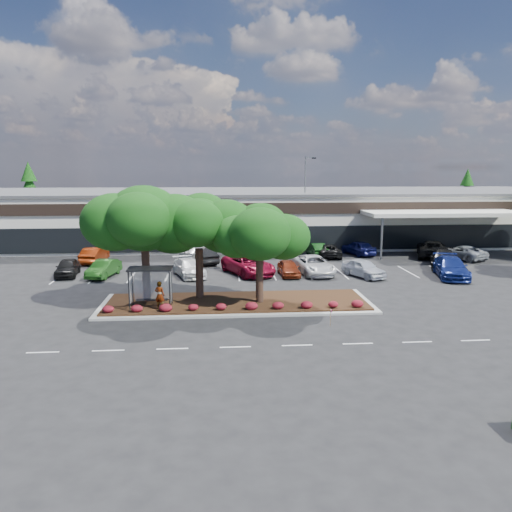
{
  "coord_description": "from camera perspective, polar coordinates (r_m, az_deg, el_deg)",
  "views": [
    {
      "loc": [
        -3.24,
        -28.34,
        9.09
      ],
      "look_at": [
        -0.41,
        7.92,
        2.6
      ],
      "focal_mm": 35.0,
      "sensor_mm": 36.0,
      "label": 1
    }
  ],
  "objects": [
    {
      "name": "island_tree_east",
      "position": [
        32.64,
        0.41,
        0.28
      ],
      "size": [
        5.8,
        5.8,
        6.5
      ],
      "primitive_type": null,
      "color": "#143B0C",
      "rests_on": "landscape_island"
    },
    {
      "name": "ground",
      "position": [
        29.94,
        1.97,
        -7.56
      ],
      "size": [
        160.0,
        160.0,
        0.0
      ],
      "primitive_type": "plane",
      "color": "black",
      "rests_on": "ground"
    },
    {
      "name": "lane_markings",
      "position": [
        39.93,
        0.1,
        -3.03
      ],
      "size": [
        33.12,
        20.06,
        0.01
      ],
      "color": "silver",
      "rests_on": "ground"
    },
    {
      "name": "car_12",
      "position": [
        50.91,
        -1.07,
        0.71
      ],
      "size": [
        2.22,
        5.33,
        1.54
      ],
      "primitive_type": "imported",
      "rotation": [
        0.0,
        0.0,
        3.13
      ],
      "color": "black",
      "rests_on": "ground"
    },
    {
      "name": "retail_store",
      "position": [
        62.62,
        -1.43,
        4.67
      ],
      "size": [
        80.4,
        25.2,
        6.25
      ],
      "color": "white",
      "rests_on": "ground"
    },
    {
      "name": "light_pole",
      "position": [
        57.38,
        5.69,
        5.56
      ],
      "size": [
        1.42,
        0.72,
        10.31
      ],
      "rotation": [
        0.0,
        0.0,
        -0.28
      ],
      "color": "#ABABA6",
      "rests_on": "ground"
    },
    {
      "name": "car_8",
      "position": [
        44.73,
        21.38,
        -1.22
      ],
      "size": [
        3.66,
        6.15,
        1.67
      ],
      "primitive_type": "imported",
      "rotation": [
        0.0,
        0.0,
        -0.24
      ],
      "color": "navy",
      "rests_on": "ground"
    },
    {
      "name": "car_13",
      "position": [
        52.27,
        6.9,
        0.78
      ],
      "size": [
        1.82,
        4.23,
        1.36
      ],
      "primitive_type": "imported",
      "rotation": [
        0.0,
        0.0,
        3.24
      ],
      "color": "#144214",
      "rests_on": "ground"
    },
    {
      "name": "conifer_north_west",
      "position": [
        79.11,
        -24.39,
        6.26
      ],
      "size": [
        4.4,
        4.4,
        10.0
      ],
      "primitive_type": "cone",
      "color": "#143B0C",
      "rests_on": "ground"
    },
    {
      "name": "shrub_row",
      "position": [
        31.46,
        -2.05,
        -5.72
      ],
      "size": [
        17.0,
        0.8,
        0.5
      ],
      "primitive_type": null,
      "color": "maroon",
      "rests_on": "landscape_island"
    },
    {
      "name": "car_4",
      "position": [
        42.33,
        3.74,
        -1.39
      ],
      "size": [
        1.73,
        3.94,
        1.32
      ],
      "primitive_type": "imported",
      "rotation": [
        0.0,
        0.0,
        0.04
      ],
      "color": "maroon",
      "rests_on": "ground"
    },
    {
      "name": "car_2",
      "position": [
        42.53,
        -7.67,
        -1.33
      ],
      "size": [
        3.44,
        5.32,
        1.43
      ],
      "primitive_type": "imported",
      "rotation": [
        0.0,
        0.0,
        0.31
      ],
      "color": "silver",
      "rests_on": "ground"
    },
    {
      "name": "car_14",
      "position": [
        51.68,
        8.29,
        0.63
      ],
      "size": [
        2.58,
        4.95,
        1.33
      ],
      "primitive_type": "imported",
      "rotation": [
        0.0,
        0.0,
        3.06
      ],
      "color": "black",
      "rests_on": "ground"
    },
    {
      "name": "car_6",
      "position": [
        42.82,
        12.19,
        -1.36
      ],
      "size": [
        3.32,
        4.69,
        1.48
      ],
      "primitive_type": "imported",
      "rotation": [
        0.0,
        0.0,
        0.4
      ],
      "color": "silver",
      "rests_on": "ground"
    },
    {
      "name": "island_tree_mid",
      "position": [
        33.96,
        -6.54,
        1.29
      ],
      "size": [
        6.6,
        6.6,
        7.32
      ],
      "primitive_type": null,
      "color": "#143B0C",
      "rests_on": "landscape_island"
    },
    {
      "name": "island_tree_west",
      "position": [
        33.54,
        -12.58,
        1.5
      ],
      "size": [
        7.2,
        7.2,
        7.89
      ],
      "primitive_type": null,
      "color": "#143B0C",
      "rests_on": "landscape_island"
    },
    {
      "name": "car_5",
      "position": [
        43.26,
        6.6,
        -1.02
      ],
      "size": [
        3.33,
        5.92,
        1.56
      ],
      "primitive_type": "imported",
      "rotation": [
        0.0,
        0.0,
        0.14
      ],
      "color": "silver",
      "rests_on": "ground"
    },
    {
      "name": "person_waiting",
      "position": [
        32.0,
        -10.94,
        -4.42
      ],
      "size": [
        0.77,
        0.64,
        1.79
      ],
      "primitive_type": "imported",
      "rotation": [
        0.0,
        0.0,
        2.76
      ],
      "color": "#594C47",
      "rests_on": "landscape_island"
    },
    {
      "name": "car_7",
      "position": [
        48.52,
        20.66,
        -0.38
      ],
      "size": [
        4.15,
        5.97,
        1.6
      ],
      "primitive_type": "imported",
      "rotation": [
        0.0,
        0.0,
        -0.38
      ],
      "color": "black",
      "rests_on": "ground"
    },
    {
      "name": "survey_stake",
      "position": [
        29.34,
        8.54,
        -6.72
      ],
      "size": [
        0.07,
        0.14,
        1.01
      ],
      "color": "#9B7451",
      "rests_on": "ground"
    },
    {
      "name": "car_3",
      "position": [
        42.85,
        -0.9,
        -0.98
      ],
      "size": [
        5.0,
        6.68,
        1.69
      ],
      "primitive_type": "imported",
      "rotation": [
        0.0,
        0.0,
        0.41
      ],
      "color": "maroon",
      "rests_on": "ground"
    },
    {
      "name": "car_1",
      "position": [
        43.76,
        -17.01,
        -1.37
      ],
      "size": [
        2.39,
        4.53,
        1.42
      ],
      "primitive_type": "imported",
      "rotation": [
        0.0,
        0.0,
        -0.22
      ],
      "color": "#1B4C15",
      "rests_on": "ground"
    },
    {
      "name": "car_9",
      "position": [
        50.45,
        -17.98,
        0.12
      ],
      "size": [
        1.97,
        4.75,
        1.53
      ],
      "primitive_type": "imported",
      "rotation": [
        0.0,
        0.0,
        3.06
      ],
      "color": "#6D1D05",
      "rests_on": "ground"
    },
    {
      "name": "conifer_north_east",
      "position": [
        81.49,
        22.87,
        6.1
      ],
      "size": [
        3.96,
        3.96,
        9.0
      ],
      "primitive_type": "cone",
      "color": "#143B0C",
      "rests_on": "ground"
    },
    {
      "name": "landscape_island",
      "position": [
        33.58,
        -2.2,
        -5.37
      ],
      "size": [
        18.0,
        6.0,
        0.26
      ],
      "color": "#ABABA6",
      "rests_on": "ground"
    },
    {
      "name": "car_0",
      "position": [
        45.12,
        -20.75,
        -1.24
      ],
      "size": [
        2.13,
        4.37,
        1.44
      ],
      "primitive_type": "imported",
      "rotation": [
        0.0,
        0.0,
        0.11
      ],
      "color": "black",
      "rests_on": "ground"
    },
    {
      "name": "car_17",
      "position": [
        53.94,
        22.45,
        0.39
      ],
      "size": [
        4.13,
        5.5,
        1.39
      ],
      "primitive_type": "imported",
      "rotation": [
        0.0,
        0.0,
        3.56
      ],
      "color": "#9FA4AA",
      "rests_on": "ground"
    },
    {
      "name": "car_15",
      "position": [
        53.37,
        11.62,
        0.94
      ],
      "size": [
        3.19,
        4.85,
        1.54
      ],
      "primitive_type": "imported",
      "rotation": [
        0.0,
        0.0,
        3.48
      ],
      "color": "navy",
      "rests_on": "ground"
    },
    {
      "name": "car_16",
      "position": [
        54.13,
        19.49,
        0.78
      ],
      "size": [
        4.82,
        6.75,
        1.71
      ],
      "primitive_type": "imported",
      "rotation": [
        0.0,
        0.0,
        2.78
      ],
      "color": "black",
      "rests_on": "ground"
    },
    {
      "name": "car_11",
      "position": [
        47.99,
        -6.02,
        0.07
      ],
      "size": [
        3.11,
        4.91,
        1.53
      ],
      "primitive_type": "imported",
      "rotation": [
        0.0,
        0.0,
        3.49
      ],
      "color": "black",
      "rests_on": "ground"
    },
    {
      "name": "bus_shelter",
      "position": [
        32.3,
        -11.95,
        -2.23
      ],
      "size": [
        2.75,
        1.55,
        2.59
      ],
      "color": "black",
      "rests_on": "landscape_island"
    },
    {
      "name": "car_10",
      "position": [
        49.32,
        -6.71,
        0.32
      ],
      "size": [
        4.03,
        5.63,
        1.51
      ],
      "primitive_type": "imported",
      "rotation": [
        0.0,
        0.0,
        2.73
      ],
      "color": "#B6B6B6",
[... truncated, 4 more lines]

